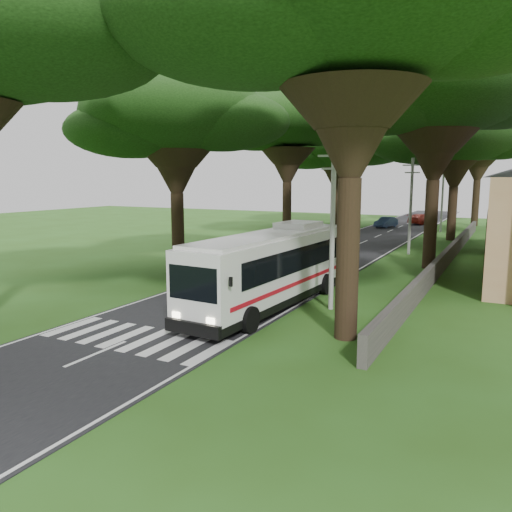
% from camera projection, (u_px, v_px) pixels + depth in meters
% --- Properties ---
extents(ground, '(140.00, 140.00, 0.00)m').
position_uv_depth(ground, '(165.00, 326.00, 21.71)').
color(ground, '#2A4F16').
rests_on(ground, ground).
extents(road, '(8.00, 120.00, 0.04)m').
position_uv_depth(road, '(342.00, 251.00, 43.64)').
color(road, black).
rests_on(road, ground).
extents(crosswalk, '(8.00, 3.00, 0.01)m').
position_uv_depth(crosswalk, '(134.00, 339.00, 19.96)').
color(crosswalk, silver).
rests_on(crosswalk, ground).
extents(property_wall, '(0.35, 50.00, 1.20)m').
position_uv_depth(property_wall, '(450.00, 253.00, 38.58)').
color(property_wall, '#383533').
rests_on(property_wall, ground).
extents(pole_near, '(1.60, 0.24, 8.00)m').
position_uv_depth(pole_near, '(333.00, 224.00, 23.83)').
color(pole_near, gray).
rests_on(pole_near, ground).
extents(pole_mid, '(1.60, 0.24, 8.00)m').
position_uv_depth(pole_mid, '(411.00, 205.00, 41.37)').
color(pole_mid, gray).
rests_on(pole_mid, ground).
extents(pole_far, '(1.60, 0.24, 8.00)m').
position_uv_depth(pole_far, '(442.00, 197.00, 58.91)').
color(pole_far, gray).
rests_on(pole_far, ground).
extents(tree_l_mida, '(12.76, 12.76, 13.45)m').
position_uv_depth(tree_l_mida, '(175.00, 116.00, 34.23)').
color(tree_l_mida, black).
rests_on(tree_l_mida, ground).
extents(tree_l_midb, '(13.06, 13.06, 14.90)m').
position_uv_depth(tree_l_midb, '(288.00, 121.00, 49.58)').
color(tree_l_midb, black).
rests_on(tree_l_midb, ground).
extents(tree_l_far, '(16.11, 16.11, 14.44)m').
position_uv_depth(tree_l_far, '(336.00, 143.00, 65.98)').
color(tree_l_far, black).
rests_on(tree_l_far, ground).
extents(tree_r_mida, '(16.29, 16.29, 16.24)m').
position_uv_depth(tree_r_mida, '(438.00, 83.00, 33.65)').
color(tree_r_mida, black).
rests_on(tree_r_mida, ground).
extents(tree_r_midb, '(15.20, 15.20, 14.32)m').
position_uv_depth(tree_r_midb, '(457.00, 131.00, 49.93)').
color(tree_r_midb, black).
rests_on(tree_r_midb, ground).
extents(tree_r_far, '(13.54, 13.54, 15.33)m').
position_uv_depth(tree_r_far, '(480.00, 132.00, 65.06)').
color(tree_r_far, black).
rests_on(tree_r_far, ground).
extents(coach_bus, '(3.45, 12.67, 3.70)m').
position_uv_depth(coach_bus, '(271.00, 267.00, 24.61)').
color(coach_bus, silver).
rests_on(coach_bus, ground).
extents(distant_car_a, '(1.60, 3.91, 1.33)m').
position_uv_depth(distant_car_a, '(343.00, 231.00, 53.45)').
color(distant_car_a, '#B1B0B5').
rests_on(distant_car_a, road).
extents(distant_car_b, '(2.40, 4.32, 1.35)m').
position_uv_depth(distant_car_b, '(386.00, 222.00, 64.44)').
color(distant_car_b, '#21304E').
rests_on(distant_car_b, road).
extents(distant_car_c, '(3.38, 5.29, 1.43)m').
position_uv_depth(distant_car_c, '(421.00, 219.00, 68.97)').
color(distant_car_c, maroon).
rests_on(distant_car_c, road).
extents(pedestrian, '(0.58, 0.77, 1.89)m').
position_uv_depth(pedestrian, '(195.00, 261.00, 32.70)').
color(pedestrian, black).
rests_on(pedestrian, ground).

